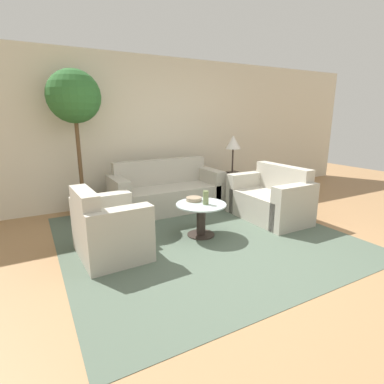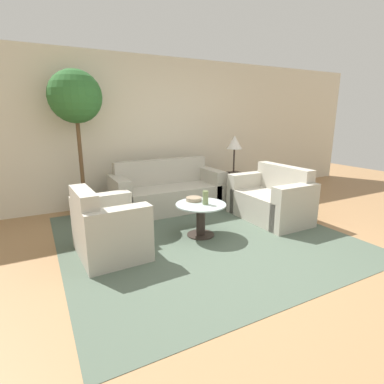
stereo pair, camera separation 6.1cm
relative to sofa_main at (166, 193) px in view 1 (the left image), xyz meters
The scene contains 12 objects.
ground_plane 2.11m from the sofa_main, 88.61° to the right, with size 14.00×14.00×0.00m, color #9E754C.
wall_back 1.24m from the sofa_main, 85.98° to the left, with size 10.00×0.06×2.60m.
rug 1.34m from the sofa_main, 92.99° to the right, with size 3.53×3.46×0.01m.
sofa_main is the anchor object (origin of this frame).
armchair 1.86m from the sofa_main, 135.03° to the right, with size 0.75×0.90×0.81m.
loveseat 1.75m from the sofa_main, 43.89° to the right, with size 0.73×1.24×0.82m.
coffee_table 1.31m from the sofa_main, 92.99° to the right, with size 0.67×0.67×0.45m.
side_table 1.32m from the sofa_main, ahead, with size 0.41×0.41×0.53m.
table_lamp 1.53m from the sofa_main, ahead, with size 0.28×0.28×0.69m.
potted_plant 1.95m from the sofa_main, 166.66° to the left, with size 0.78×0.78×2.24m.
vase 1.38m from the sofa_main, 91.22° to the right, with size 0.07×0.07×0.18m.
bowl 1.15m from the sofa_main, 94.11° to the right, with size 0.21×0.21×0.05m.
Camera 1 is at (-2.04, -2.47, 1.57)m, focal length 28.00 mm.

